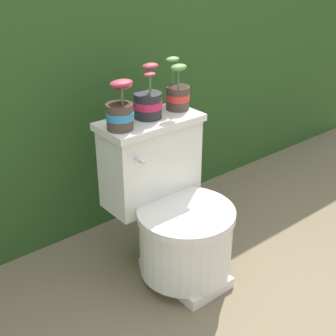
% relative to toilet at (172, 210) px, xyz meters
% --- Properties ---
extents(ground_plane, '(12.00, 12.00, 0.00)m').
position_rel_toilet_xyz_m(ground_plane, '(-0.01, -0.11, -0.31)').
color(ground_plane, '#75664C').
extents(hedge_backdrop, '(4.32, 0.66, 1.52)m').
position_rel_toilet_xyz_m(hedge_backdrop, '(-0.01, 0.84, 0.45)').
color(hedge_backdrop, '#284C1E').
rests_on(hedge_backdrop, ground).
extents(toilet, '(0.45, 0.56, 0.69)m').
position_rel_toilet_xyz_m(toilet, '(0.00, 0.00, 0.00)').
color(toilet, silver).
rests_on(toilet, ground).
extents(potted_plant_left, '(0.13, 0.11, 0.20)m').
position_rel_toilet_xyz_m(potted_plant_left, '(-0.16, 0.13, 0.46)').
color(potted_plant_left, '#47382D').
rests_on(potted_plant_left, toilet).
extents(potted_plant_midleft, '(0.12, 0.12, 0.23)m').
position_rel_toilet_xyz_m(potted_plant_midleft, '(0.00, 0.16, 0.45)').
color(potted_plant_midleft, '#262628').
rests_on(potted_plant_midleft, toilet).
extents(potted_plant_middle, '(0.11, 0.12, 0.22)m').
position_rel_toilet_xyz_m(potted_plant_middle, '(0.17, 0.16, 0.45)').
color(potted_plant_middle, '#47382D').
rests_on(potted_plant_middle, toilet).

